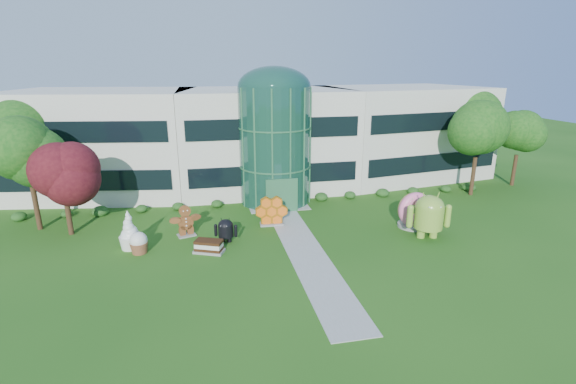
{
  "coord_description": "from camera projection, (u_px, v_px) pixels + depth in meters",
  "views": [
    {
      "loc": [
        -6.16,
        -22.47,
        11.48
      ],
      "look_at": [
        -0.12,
        6.0,
        2.6
      ],
      "focal_mm": 26.0,
      "sensor_mm": 36.0,
      "label": 1
    }
  ],
  "objects": [
    {
      "name": "atrium",
      "position": [
        275.0,
        146.0,
        35.39
      ],
      "size": [
        6.0,
        6.0,
        9.8
      ],
      "primitive_type": "cylinder",
      "color": "#194738",
      "rests_on": "ground"
    },
    {
      "name": "gingerbread",
      "position": [
        186.0,
        221.0,
        28.95
      ],
      "size": [
        2.6,
        1.6,
        2.25
      ],
      "primitive_type": null,
      "rotation": [
        0.0,
        0.0,
        0.29
      ],
      "color": "brown",
      "rests_on": "ground"
    },
    {
      "name": "walkway",
      "position": [
        302.0,
        247.0,
        27.46
      ],
      "size": [
        2.4,
        20.0,
        0.04
      ],
      "primitive_type": "cube",
      "color": "#9E9E93",
      "rests_on": "ground"
    },
    {
      "name": "building",
      "position": [
        264.0,
        137.0,
        41.08
      ],
      "size": [
        46.0,
        15.0,
        9.3
      ],
      "primitive_type": null,
      "color": "beige",
      "rests_on": "ground"
    },
    {
      "name": "donut",
      "position": [
        413.0,
        209.0,
        30.49
      ],
      "size": [
        2.7,
        1.43,
        2.73
      ],
      "primitive_type": null,
      "rotation": [
        0.0,
        0.0,
        0.06
      ],
      "color": "pink",
      "rests_on": "ground"
    },
    {
      "name": "android_green",
      "position": [
        429.0,
        213.0,
        28.49
      ],
      "size": [
        3.49,
        2.64,
        3.58
      ],
      "primitive_type": null,
      "rotation": [
        0.0,
        0.0,
        -0.18
      ],
      "color": "#84B138",
      "rests_on": "ground"
    },
    {
      "name": "honeycomb",
      "position": [
        271.0,
        212.0,
        30.97
      ],
      "size": [
        2.6,
        1.06,
        2.0
      ],
      "primitive_type": null,
      "rotation": [
        0.0,
        0.0,
        -0.06
      ],
      "color": "orange",
      "rests_on": "ground"
    },
    {
      "name": "froyo",
      "position": [
        129.0,
        230.0,
        26.91
      ],
      "size": [
        1.8,
        1.8,
        2.56
      ],
      "primitive_type": null,
      "rotation": [
        0.0,
        0.0,
        0.23
      ],
      "color": "white",
      "rests_on": "ground"
    },
    {
      "name": "ice_cream_sandwich",
      "position": [
        209.0,
        246.0,
        26.55
      ],
      "size": [
        2.11,
        1.61,
        0.84
      ],
      "primitive_type": null,
      "rotation": [
        0.0,
        0.0,
        -0.4
      ],
      "color": "black",
      "rests_on": "ground"
    },
    {
      "name": "cupcake",
      "position": [
        139.0,
        243.0,
        26.39
      ],
      "size": [
        1.48,
        1.48,
        1.42
      ],
      "primitive_type": null,
      "rotation": [
        0.0,
        0.0,
        -0.3
      ],
      "color": "white",
      "rests_on": "ground"
    },
    {
      "name": "android_black",
      "position": [
        226.0,
        229.0,
        28.0
      ],
      "size": [
        1.91,
        1.56,
        1.88
      ],
      "primitive_type": null,
      "rotation": [
        0.0,
        0.0,
        -0.31
      ],
      "color": "black",
      "rests_on": "ground"
    },
    {
      "name": "trees_backdrop",
      "position": [
        273.0,
        152.0,
        36.53
      ],
      "size": [
        52.0,
        8.0,
        8.4
      ],
      "primitive_type": null,
      "color": "#124813",
      "rests_on": "ground"
    },
    {
      "name": "tree_red",
      "position": [
        65.0,
        194.0,
        28.66
      ],
      "size": [
        4.0,
        4.0,
        6.0
      ],
      "primitive_type": null,
      "color": "#3F0C14",
      "rests_on": "ground"
    },
    {
      "name": "ground",
      "position": [
        310.0,
        260.0,
        25.59
      ],
      "size": [
        140.0,
        140.0,
        0.0
      ],
      "primitive_type": "plane",
      "color": "#215114",
      "rests_on": "ground"
    }
  ]
}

